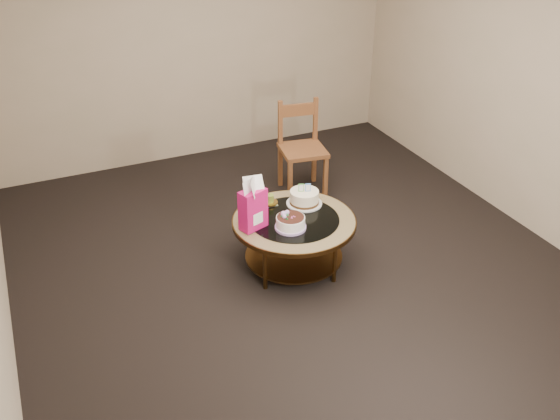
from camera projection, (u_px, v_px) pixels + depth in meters
name	position (u px, v px, depth m)	size (l,w,h in m)	color
ground	(294.00, 265.00, 5.32)	(5.00, 5.00, 0.00)	black
room_walls	(296.00, 91.00, 4.54)	(4.52, 5.02, 2.61)	tan
coffee_table	(294.00, 227.00, 5.13)	(1.02, 1.02, 0.46)	#553718
decorated_cake	(290.00, 223.00, 4.94)	(0.25, 0.25, 0.15)	#B99ADA
cream_cake	(304.00, 198.00, 5.27)	(0.30, 0.30, 0.19)	silver
gift_bag	(253.00, 204.00, 4.86)	(0.24, 0.21, 0.43)	#D41466
pillar_candle	(270.00, 201.00, 5.28)	(0.13, 0.13, 0.10)	#D5C358
dining_chair	(302.00, 148.00, 6.26)	(0.49, 0.49, 0.93)	brown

